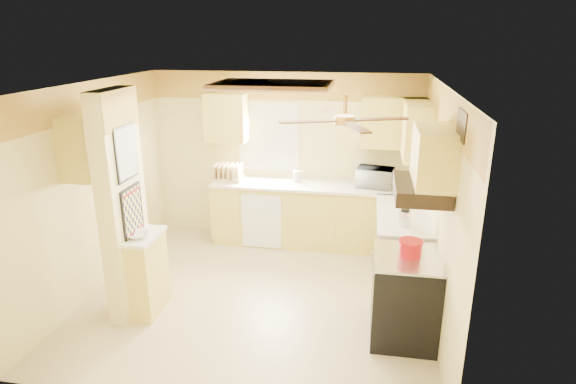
% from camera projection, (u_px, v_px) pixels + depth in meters
% --- Properties ---
extents(floor, '(4.00, 4.00, 0.00)m').
position_uv_depth(floor, '(259.00, 294.00, 5.85)').
color(floor, tan).
rests_on(floor, ground).
extents(ceiling, '(4.00, 4.00, 0.00)m').
position_uv_depth(ceiling, '(254.00, 85.00, 5.07)').
color(ceiling, white).
rests_on(ceiling, wall_back).
extents(wall_back, '(4.00, 0.00, 4.00)m').
position_uv_depth(wall_back, '(286.00, 157.00, 7.24)').
color(wall_back, beige).
rests_on(wall_back, floor).
extents(wall_front, '(4.00, 0.00, 4.00)m').
position_uv_depth(wall_front, '(199.00, 277.00, 3.68)').
color(wall_front, beige).
rests_on(wall_front, floor).
extents(wall_left, '(0.00, 3.80, 3.80)m').
position_uv_depth(wall_left, '(95.00, 188.00, 5.78)').
color(wall_left, beige).
rests_on(wall_left, floor).
extents(wall_right, '(0.00, 3.80, 3.80)m').
position_uv_depth(wall_right, '(439.00, 208.00, 5.14)').
color(wall_right, beige).
rests_on(wall_right, floor).
extents(wallpaper_border, '(4.00, 0.02, 0.40)m').
position_uv_depth(wallpaper_border, '(285.00, 86.00, 6.89)').
color(wallpaper_border, '#FFD24B').
rests_on(wallpaper_border, wall_back).
extents(partition_column, '(0.20, 0.70, 2.50)m').
position_uv_depth(partition_column, '(122.00, 207.00, 5.16)').
color(partition_column, beige).
rests_on(partition_column, floor).
extents(partition_ledge, '(0.25, 0.55, 0.90)m').
position_uv_depth(partition_ledge, '(148.00, 275.00, 5.38)').
color(partition_ledge, '#DBCD60').
rests_on(partition_ledge, floor).
extents(ledge_top, '(0.28, 0.58, 0.04)m').
position_uv_depth(ledge_top, '(144.00, 236.00, 5.23)').
color(ledge_top, white).
rests_on(ledge_top, partition_ledge).
extents(lower_cabinets_back, '(3.00, 0.60, 0.90)m').
position_uv_depth(lower_cabinets_back, '(315.00, 216.00, 7.13)').
color(lower_cabinets_back, '#DBCD60').
rests_on(lower_cabinets_back, floor).
extents(lower_cabinets_right, '(0.60, 1.40, 0.90)m').
position_uv_depth(lower_cabinets_right, '(401.00, 250.00, 6.00)').
color(lower_cabinets_right, '#DBCD60').
rests_on(lower_cabinets_right, floor).
extents(countertop_back, '(3.04, 0.64, 0.04)m').
position_uv_depth(countertop_back, '(316.00, 186.00, 6.97)').
color(countertop_back, white).
rests_on(countertop_back, lower_cabinets_back).
extents(countertop_right, '(0.64, 1.44, 0.04)m').
position_uv_depth(countertop_right, '(404.00, 215.00, 5.85)').
color(countertop_right, white).
rests_on(countertop_right, lower_cabinets_right).
extents(dishwasher_panel, '(0.58, 0.02, 0.80)m').
position_uv_depth(dishwasher_panel, '(261.00, 221.00, 6.96)').
color(dishwasher_panel, white).
rests_on(dishwasher_panel, lower_cabinets_back).
extents(window, '(0.92, 0.02, 1.02)m').
position_uv_depth(window, '(269.00, 137.00, 7.17)').
color(window, white).
rests_on(window, wall_back).
extents(upper_cab_back_left, '(0.60, 0.35, 0.70)m').
position_uv_depth(upper_cab_back_left, '(226.00, 118.00, 7.02)').
color(upper_cab_back_left, '#DBCD60').
rests_on(upper_cab_back_left, wall_back).
extents(upper_cab_back_right, '(0.90, 0.35, 0.70)m').
position_uv_depth(upper_cab_back_right, '(394.00, 123.00, 6.64)').
color(upper_cab_back_right, '#DBCD60').
rests_on(upper_cab_back_right, wall_back).
extents(upper_cab_right, '(0.35, 1.00, 0.70)m').
position_uv_depth(upper_cab_right, '(417.00, 130.00, 6.15)').
color(upper_cab_right, '#DBCD60').
rests_on(upper_cab_right, wall_right).
extents(upper_cab_left_wall, '(0.35, 0.75, 0.70)m').
position_uv_depth(upper_cab_left_wall, '(90.00, 144.00, 5.33)').
color(upper_cab_left_wall, '#DBCD60').
rests_on(upper_cab_left_wall, wall_left).
extents(upper_cab_over_stove, '(0.35, 0.76, 0.52)m').
position_uv_depth(upper_cab_over_stove, '(434.00, 156.00, 4.43)').
color(upper_cab_over_stove, '#DBCD60').
rests_on(upper_cab_over_stove, wall_right).
extents(stove, '(0.68, 0.77, 0.92)m').
position_uv_depth(stove, '(404.00, 296.00, 4.93)').
color(stove, black).
rests_on(stove, floor).
extents(range_hood, '(0.50, 0.76, 0.14)m').
position_uv_depth(range_hood, '(421.00, 189.00, 4.55)').
color(range_hood, black).
rests_on(range_hood, upper_cab_over_stove).
extents(poster_menu, '(0.02, 0.42, 0.57)m').
position_uv_depth(poster_menu, '(126.00, 153.00, 4.96)').
color(poster_menu, black).
rests_on(poster_menu, partition_column).
extents(poster_nashville, '(0.02, 0.42, 0.57)m').
position_uv_depth(poster_nashville, '(133.00, 212.00, 5.16)').
color(poster_nashville, black).
rests_on(poster_nashville, partition_column).
extents(ceiling_light_panel, '(1.35, 0.95, 0.06)m').
position_uv_depth(ceiling_light_panel, '(273.00, 85.00, 5.53)').
color(ceiling_light_panel, brown).
rests_on(ceiling_light_panel, ceiling).
extents(ceiling_fan, '(1.15, 1.15, 0.26)m').
position_uv_depth(ceiling_fan, '(345.00, 120.00, 4.32)').
color(ceiling_fan, gold).
rests_on(ceiling_fan, ceiling).
extents(vent_grate, '(0.02, 0.40, 0.25)m').
position_uv_depth(vent_grate, '(462.00, 125.00, 3.97)').
color(vent_grate, black).
rests_on(vent_grate, wall_right).
extents(microwave, '(0.55, 0.42, 0.28)m').
position_uv_depth(microwave, '(375.00, 177.00, 6.82)').
color(microwave, white).
rests_on(microwave, countertop_back).
extents(bowl, '(0.31, 0.31, 0.06)m').
position_uv_depth(bowl, '(138.00, 235.00, 5.15)').
color(bowl, white).
rests_on(bowl, ledge_top).
extents(dutch_oven, '(0.24, 0.24, 0.16)m').
position_uv_depth(dutch_oven, '(410.00, 248.00, 4.77)').
color(dutch_oven, '#A70C13').
rests_on(dutch_oven, stove).
extents(kettle, '(0.14, 0.14, 0.21)m').
position_uv_depth(kettle, '(405.00, 218.00, 5.44)').
color(kettle, silver).
rests_on(kettle, countertop_right).
extents(dish_rack, '(0.43, 0.32, 0.24)m').
position_uv_depth(dish_rack, '(228.00, 174.00, 7.15)').
color(dish_rack, tan).
rests_on(dish_rack, countertop_back).
extents(utensil_crock, '(0.12, 0.12, 0.24)m').
position_uv_depth(utensil_crock, '(297.00, 176.00, 7.08)').
color(utensil_crock, white).
rests_on(utensil_crock, countertop_back).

